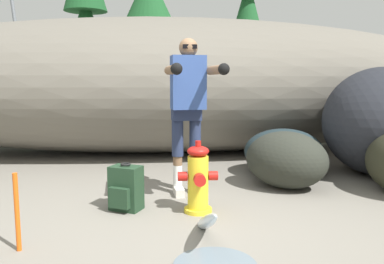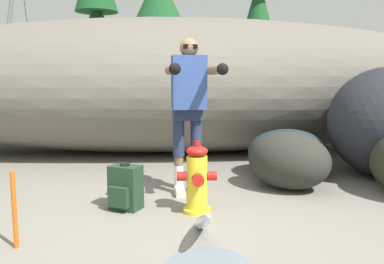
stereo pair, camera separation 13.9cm
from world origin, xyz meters
The scene contains 12 objects.
ground_plane centered at (0.00, 0.00, -0.02)m, with size 56.00×56.00×0.04m, color slate.
dirt_embankment centered at (0.00, 3.67, 1.18)m, with size 12.25×3.20×2.36m, color #666056.
fire_hydrant centered at (0.15, 0.28, 0.32)m, with size 0.38×0.33×0.70m.
hydrant_water_jet centered at (0.15, -0.49, 0.10)m, with size 0.59×1.29×0.54m.
utility_worker centered at (0.10, 0.84, 1.09)m, with size 0.59×1.01×1.72m.
spare_backpack centered at (-0.55, 0.41, 0.22)m, with size 0.36×0.35×0.47m.
boulder_mid centered at (1.48, 1.73, 0.31)m, with size 1.02×1.07×0.62m, color #1D2B2F.
boulder_outlier centered at (1.29, 1.05, 0.34)m, with size 1.00×0.76×0.68m, color #292C25.
pine_tree_far_left centered at (-2.72, 11.23, 3.28)m, with size 2.36×2.36×6.37m.
pine_tree_left centered at (-0.44, 9.25, 2.64)m, with size 2.58×2.58×4.71m.
pine_tree_center centered at (3.20, 11.45, 4.05)m, with size 1.88×1.88×7.40m.
survey_stake centered at (-1.29, -0.47, 0.30)m, with size 0.04×0.04×0.60m, color #E55914.
Camera 2 is at (-0.10, -3.39, 1.28)m, focal length 36.48 mm.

